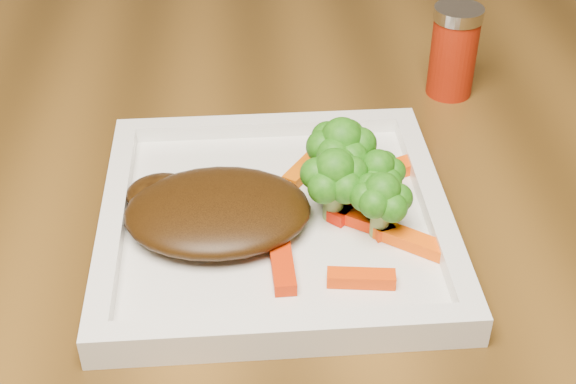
{
  "coord_description": "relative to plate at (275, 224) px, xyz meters",
  "views": [
    {
      "loc": [
        -0.34,
        -0.62,
        1.16
      ],
      "look_at": [
        -0.3,
        -0.13,
        0.79
      ],
      "focal_mm": 50.0,
      "sensor_mm": 36.0,
      "label": 1
    }
  ],
  "objects": [
    {
      "name": "carrot_3",
      "position": [
        0.1,
        0.05,
        0.01
      ],
      "size": [
        0.06,
        0.04,
        0.01
      ],
      "primitive_type": "cube",
      "rotation": [
        0.0,
        0.0,
        0.4
      ],
      "color": "#F24A03",
      "rests_on": "plate"
    },
    {
      "name": "carrot_2",
      "position": [
        0.0,
        -0.06,
        0.01
      ],
      "size": [
        0.02,
        0.06,
        0.01
      ],
      "primitive_type": "cube",
      "rotation": [
        0.0,
        0.0,
        1.6
      ],
      "color": "red",
      "rests_on": "plate"
    },
    {
      "name": "carrot_5",
      "position": [
        0.06,
        -0.01,
        0.01
      ],
      "size": [
        0.05,
        0.04,
        0.01
      ],
      "primitive_type": "cube",
      "rotation": [
        0.0,
        0.0,
        -0.59
      ],
      "color": "#FD2E04",
      "rests_on": "plate"
    },
    {
      "name": "steak",
      "position": [
        -0.04,
        -0.01,
        0.02
      ],
      "size": [
        0.14,
        0.11,
        0.03
      ],
      "primitive_type": "ellipsoid",
      "rotation": [
        0.0,
        0.0,
        -0.0
      ],
      "color": "#371F08",
      "rests_on": "plate"
    },
    {
      "name": "broccoli_3",
      "position": [
        0.05,
        -0.0,
        0.04
      ],
      "size": [
        0.07,
        0.07,
        0.06
      ],
      "primitive_type": null,
      "rotation": [
        0.0,
        0.0,
        -0.24
      ],
      "color": "#2B6410",
      "rests_on": "plate"
    },
    {
      "name": "broccoli_0",
      "position": [
        0.06,
        0.03,
        0.04
      ],
      "size": [
        0.07,
        0.07,
        0.07
      ],
      "primitive_type": null,
      "rotation": [
        0.0,
        0.0,
        -0.09
      ],
      "color": "#136410",
      "rests_on": "plate"
    },
    {
      "name": "carrot_7",
      "position": [
        0.07,
        -0.01,
        0.01
      ],
      "size": [
        0.03,
        0.06,
        0.01
      ],
      "primitive_type": "cube",
      "rotation": [
        0.0,
        0.0,
        -1.22
      ],
      "color": "#F24003",
      "rests_on": "plate"
    },
    {
      "name": "carrot_0",
      "position": [
        0.06,
        -0.08,
        0.01
      ],
      "size": [
        0.05,
        0.02,
        0.01
      ],
      "primitive_type": "cube",
      "rotation": [
        0.0,
        0.0,
        -0.12
      ],
      "color": "#E63B03",
      "rests_on": "plate"
    },
    {
      "name": "broccoli_2",
      "position": [
        0.08,
        -0.03,
        0.04
      ],
      "size": [
        0.06,
        0.06,
        0.06
      ],
      "primitive_type": null,
      "rotation": [
        0.0,
        0.0,
        -0.26
      ],
      "color": "#256B11",
      "rests_on": "plate"
    },
    {
      "name": "carrot_1",
      "position": [
        0.1,
        -0.04,
        0.01
      ],
      "size": [
        0.06,
        0.05,
        0.01
      ],
      "primitive_type": "cube",
      "rotation": [
        0.0,
        0.0,
        -0.63
      ],
      "color": "#FF5504",
      "rests_on": "plate"
    },
    {
      "name": "carrot_4",
      "position": [
        0.03,
        0.06,
        0.01
      ],
      "size": [
        0.04,
        0.05,
        0.01
      ],
      "primitive_type": "cube",
      "rotation": [
        0.0,
        0.0,
        0.96
      ],
      "color": "#DB5903",
      "rests_on": "plate"
    },
    {
      "name": "plate",
      "position": [
        0.0,
        0.0,
        0.0
      ],
      "size": [
        0.27,
        0.27,
        0.01
      ],
      "primitive_type": "cube",
      "color": "white",
      "rests_on": "dining_table"
    },
    {
      "name": "spice_shaker",
      "position": [
        0.19,
        0.21,
        0.04
      ],
      "size": [
        0.05,
        0.05,
        0.09
      ],
      "primitive_type": "cylinder",
      "rotation": [
        0.0,
        0.0,
        -0.21
      ],
      "color": "#9D1D08",
      "rests_on": "dining_table"
    },
    {
      "name": "carrot_6",
      "position": [
        0.06,
        0.01,
        0.01
      ],
      "size": [
        0.05,
        0.05,
        0.01
      ],
      "primitive_type": "cube",
      "rotation": [
        0.0,
        0.0,
        0.83
      ],
      "color": "red",
      "rests_on": "plate"
    },
    {
      "name": "broccoli_1",
      "position": [
        0.08,
        0.01,
        0.04
      ],
      "size": [
        0.07,
        0.07,
        0.06
      ],
      "primitive_type": null,
      "rotation": [
        0.0,
        0.0,
        -0.42
      ],
      "color": "#137714",
      "rests_on": "plate"
    }
  ]
}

